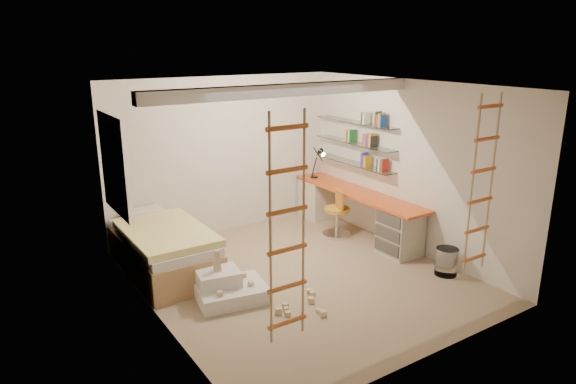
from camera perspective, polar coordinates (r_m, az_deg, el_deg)
floor at (r=7.17m, az=1.33°, el=-9.42°), size 4.50×4.50×0.00m
ceiling_beam at (r=6.73m, az=-0.00°, el=11.26°), size 4.00×0.18×0.16m
window_frame at (r=7.19m, az=-18.71°, el=2.89°), size 0.06×1.15×1.35m
window_blind at (r=7.20m, az=-18.41°, el=2.94°), size 0.02×1.00×1.20m
rope_ladder_left at (r=4.54m, az=-0.08°, el=-4.29°), size 0.41×0.04×2.13m
rope_ladder_right at (r=6.36m, az=20.73°, el=0.68°), size 0.41×0.04×2.13m
waste_bin at (r=7.50m, az=17.20°, el=-7.39°), size 0.31×0.31×0.39m
desk at (r=8.63m, az=7.52°, el=-2.12°), size 0.56×2.80×0.75m
shelves at (r=8.65m, az=7.40°, el=5.43°), size 0.25×1.80×0.71m
bed at (r=7.44m, az=-13.65°, el=-6.15°), size 1.02×2.00×0.69m
task_lamp at (r=9.13m, az=3.55°, el=3.78°), size 0.14×0.36×0.57m
swivel_chair at (r=8.54m, az=5.49°, el=-3.03°), size 0.61×0.61×0.80m
play_platform at (r=6.59m, az=-6.73°, el=-10.55°), size 0.96×0.80×0.38m
toy_blocks at (r=6.42m, az=-1.86°, el=-10.94°), size 1.21×1.17×0.65m
books at (r=8.63m, az=7.43°, el=6.11°), size 0.14×0.70×0.92m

